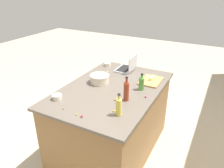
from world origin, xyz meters
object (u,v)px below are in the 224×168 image
laptop (128,67)px  ramekin_medium (108,64)px  bottle_soy (126,91)px  mixing_bowl_large (100,79)px  ramekin_small (57,97)px  cutting_board (151,81)px  bottle_oil (119,107)px  butter_stick_left (152,78)px  bottle_olive (141,83)px

laptop → ramekin_medium: bearing=-93.1°
bottle_soy → ramekin_medium: (-0.80, -0.66, -0.08)m
mixing_bowl_large → ramekin_small: 0.60m
mixing_bowl_large → cutting_board: size_ratio=0.70×
laptop → cutting_board: size_ratio=0.93×
bottle_oil → ramekin_small: (0.03, -0.71, -0.06)m
bottle_soy → cutting_board: (-0.57, 0.08, -0.10)m
laptop → ramekin_small: laptop is taller
bottle_soy → ramekin_medium: 1.04m
butter_stick_left → cutting_board: bearing=0.0°
laptop → butter_stick_left: bearing=67.0°
ramekin_medium → laptop: bearing=86.9°
bottle_oil → bottle_soy: size_ratio=0.83×
ramekin_small → bottle_oil: bearing=92.8°
ramekin_small → laptop: bearing=163.9°
bottle_soy → ramekin_medium: bottle_soy is taller
bottle_soy → ramekin_medium: size_ratio=2.74×
laptop → bottle_soy: bearing=23.1°
ramekin_medium → bottle_soy: bearing=39.7°
bottle_oil → ramekin_medium: size_ratio=2.29×
bottle_oil → bottle_olive: (-0.59, -0.01, -0.01)m
bottle_olive → cutting_board: bottle_olive is taller
laptop → butter_stick_left: (0.17, 0.41, -0.01)m
bottle_olive → bottle_soy: (0.31, -0.05, 0.03)m
bottle_soy → ramekin_medium: bearing=-140.3°
butter_stick_left → ramekin_medium: (-0.19, -0.74, -0.01)m
bottle_oil → mixing_bowl_large: bearing=-135.4°
cutting_board → ramekin_small: ramekin_small is taller
bottle_oil → bottle_soy: bottle_soy is taller
laptop → butter_stick_left: size_ratio=2.87×
mixing_bowl_large → butter_stick_left: size_ratio=2.16×
cutting_board → ramekin_small: bearing=-39.3°
laptop → ramekin_small: (1.10, -0.32, -0.02)m
butter_stick_left → ramekin_medium: butter_stick_left is taller
mixing_bowl_large → ramekin_small: bearing=-18.0°
ramekin_medium → cutting_board: bearing=73.0°
laptop → mixing_bowl_large: laptop is taller
butter_stick_left → ramekin_small: (0.93, -0.73, -0.01)m
bottle_oil → bottle_olive: bearing=-179.4°
cutting_board → bottle_oil: bearing=-1.5°
bottle_oil → butter_stick_left: 0.89m
mixing_bowl_large → cutting_board: mixing_bowl_large is taller
bottle_soy → ramekin_small: bearing=-63.9°
mixing_bowl_large → butter_stick_left: 0.65m
mixing_bowl_large → butter_stick_left: (-0.36, 0.55, -0.02)m
laptop → mixing_bowl_large: size_ratio=1.33×
bottle_soy → cutting_board: bottle_soy is taller
bottle_oil → ramekin_medium: bottle_oil is taller
butter_stick_left → ramekin_small: 1.18m
cutting_board → butter_stick_left: 0.04m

